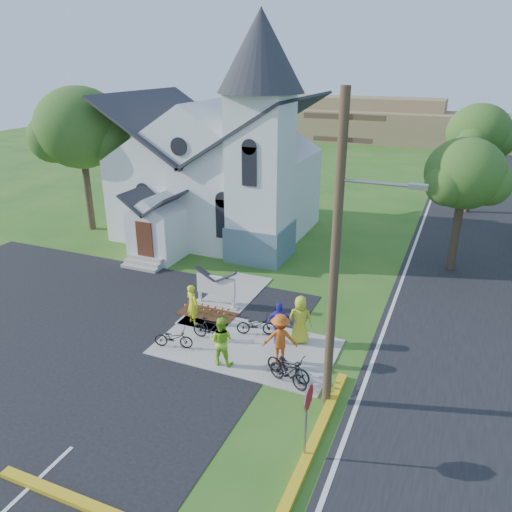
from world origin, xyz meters
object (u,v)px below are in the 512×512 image
at_px(bike_1, 210,329).
at_px(stop_sign, 308,407).
at_px(cyclist_0, 192,304).
at_px(cyclist_2, 279,323).
at_px(bike_0, 174,338).
at_px(utility_pole, 338,250).
at_px(church_sign, 216,286).
at_px(cyclist_3, 280,339).
at_px(cyclist_1, 221,341).
at_px(bike_2, 256,325).
at_px(cyclist_4, 300,320).
at_px(bike_3, 288,372).
at_px(bike_4, 288,366).

bearing_deg(bike_1, stop_sign, -130.42).
xyz_separation_m(cyclist_0, cyclist_2, (3.96, -0.06, -0.02)).
bearing_deg(cyclist_0, bike_1, 169.18).
bearing_deg(bike_0, utility_pole, -111.46).
height_order(church_sign, cyclist_3, cyclist_3).
relative_size(cyclist_0, cyclist_2, 1.02).
height_order(cyclist_1, bike_2, cyclist_1).
bearing_deg(church_sign, bike_2, -31.90).
distance_m(church_sign, bike_0, 3.89).
xyz_separation_m(bike_0, cyclist_1, (2.23, -0.26, 0.54)).
xyz_separation_m(utility_pole, bike_0, (-6.47, 0.85, -4.94)).
bearing_deg(cyclist_4, bike_2, -6.87).
relative_size(cyclist_0, cyclist_4, 0.90).
bearing_deg(cyclist_1, utility_pole, 166.46).
bearing_deg(bike_2, cyclist_0, 74.51).
distance_m(stop_sign, cyclist_4, 6.29).
bearing_deg(cyclist_2, bike_0, 10.08).
xyz_separation_m(bike_0, bike_2, (2.60, 2.18, 0.02)).
distance_m(cyclist_0, bike_3, 5.80).
bearing_deg(bike_4, bike_2, 59.32).
height_order(church_sign, stop_sign, stop_sign).
bearing_deg(bike_3, bike_2, 61.23).
xyz_separation_m(utility_pole, cyclist_0, (-6.73, 2.84, -4.46)).
height_order(cyclist_2, cyclist_3, cyclist_3).
height_order(cyclist_0, cyclist_1, cyclist_1).
distance_m(cyclist_2, bike_2, 1.22).
xyz_separation_m(bike_1, cyclist_4, (3.37, 1.24, 0.52)).
relative_size(stop_sign, bike_1, 1.58).
relative_size(cyclist_2, cyclist_3, 0.90).
distance_m(utility_pole, cyclist_3, 5.17).
bearing_deg(bike_0, bike_4, -105.95).
distance_m(church_sign, bike_2, 3.22).
xyz_separation_m(bike_1, bike_4, (3.77, -1.25, 0.01)).
bearing_deg(bike_1, church_sign, 22.26).
xyz_separation_m(cyclist_1, cyclist_3, (1.96, 0.95, 0.03)).
bearing_deg(cyclist_4, bike_4, 87.66).
relative_size(utility_pole, cyclist_0, 5.60).
xyz_separation_m(church_sign, bike_3, (5.04, -4.40, -0.47)).
xyz_separation_m(bike_0, cyclist_3, (4.19, 0.69, 0.57)).
xyz_separation_m(stop_sign, bike_4, (-1.72, 3.38, -1.25)).
relative_size(church_sign, cyclist_4, 1.11).
bearing_deg(bike_1, cyclist_3, -97.47).
xyz_separation_m(stop_sign, bike_1, (-5.49, 4.63, -1.26)).
bearing_deg(bike_1, bike_2, -54.99).
bearing_deg(utility_pole, stop_sign, -88.51).
relative_size(cyclist_0, cyclist_3, 0.91).
xyz_separation_m(utility_pole, stop_sign, (0.07, -2.70, -3.62)).
bearing_deg(cyclist_3, bike_2, -61.42).
xyz_separation_m(church_sign, cyclist_2, (3.79, -1.93, -0.10)).
relative_size(utility_pole, bike_2, 6.19).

